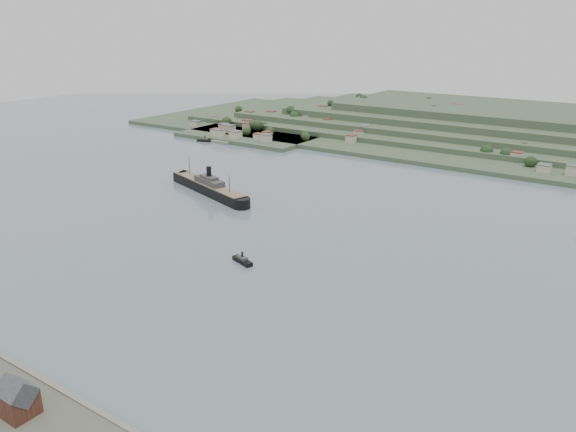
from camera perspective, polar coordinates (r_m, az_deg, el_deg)
The scene contains 6 objects.
ground at distance 326.77m, azimuth -3.04°, elevation -2.95°, with size 1400.00×1400.00×0.00m, color slate.
gabled_building at distance 209.04m, azimuth -25.73°, elevation -16.36°, with size 10.40×10.18×14.09m.
far_peninsula at distance 661.40m, azimuth 20.33°, elevation 8.37°, with size 760.00×309.00×30.00m.
steamship at distance 429.52m, azimuth -8.27°, elevation 3.01°, with size 101.02×42.18×24.96m.
tugboat at distance 302.94m, azimuth -4.65°, elevation -4.51°, with size 15.01×8.13×6.53m.
ferry_west at distance 614.78m, azimuth -8.43°, elevation 7.63°, with size 18.02×9.95×6.52m.
Camera 1 is at (184.64, -239.71, 123.38)m, focal length 35.00 mm.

